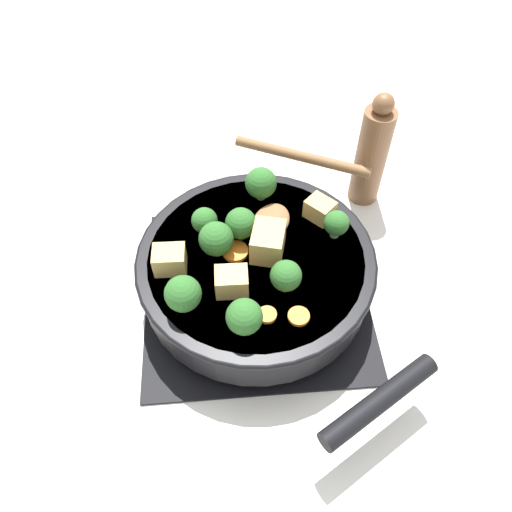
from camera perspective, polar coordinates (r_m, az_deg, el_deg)
ground_plane at (r=0.71m, az=-0.00°, el=-4.16°), size 2.40×2.40×0.00m
front_burner_grate at (r=0.70m, az=-0.00°, el=-3.62°), size 0.31×0.31×0.03m
skillet_pan at (r=0.67m, az=0.10°, el=-1.46°), size 0.41×0.35×0.06m
wooden_spoon at (r=0.73m, az=3.74°, el=8.17°), size 0.22×0.20×0.02m
tofu_cube_center_large at (r=0.60m, az=-2.80°, el=-2.95°), size 0.03×0.04×0.03m
tofu_cube_near_handle at (r=0.63m, az=1.38°, el=1.62°), size 0.06×0.05×0.04m
tofu_cube_east_chunk at (r=0.69m, az=7.30°, el=5.30°), size 0.05×0.05×0.03m
tofu_cube_west_chunk at (r=0.63m, az=-9.84°, el=-0.43°), size 0.03×0.04×0.03m
broccoli_floret_near_spoon at (r=0.65m, az=-1.75°, el=3.72°), size 0.04×0.04×0.05m
broccoli_floret_center_top at (r=0.70m, az=0.56°, el=8.32°), size 0.04×0.04×0.05m
broccoli_floret_east_rim at (r=0.58m, az=-8.34°, el=-4.31°), size 0.04×0.04×0.05m
broccoli_floret_west_rim at (r=0.60m, az=3.44°, el=-2.30°), size 0.04×0.04×0.05m
broccoli_floret_north_edge at (r=0.56m, az=-1.35°, el=-6.98°), size 0.04×0.04×0.05m
broccoli_floret_south_cluster at (r=0.63m, az=-4.58°, el=1.94°), size 0.04×0.04×0.05m
broccoli_floret_mid_floret at (r=0.66m, az=-5.91°, el=4.02°), size 0.03×0.03×0.04m
broccoli_floret_small_inner at (r=0.66m, az=9.17°, el=3.69°), size 0.03×0.03×0.04m
carrot_slice_orange_thin at (r=0.59m, az=1.28°, el=-6.73°), size 0.02×0.02×0.01m
carrot_slice_near_center at (r=0.59m, az=4.90°, el=-6.88°), size 0.03×0.03×0.01m
carrot_slice_edge_slice at (r=0.65m, az=-2.39°, el=0.53°), size 0.03×0.03×0.01m
pepper_mill at (r=0.80m, az=13.09°, el=11.32°), size 0.05×0.05×0.19m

